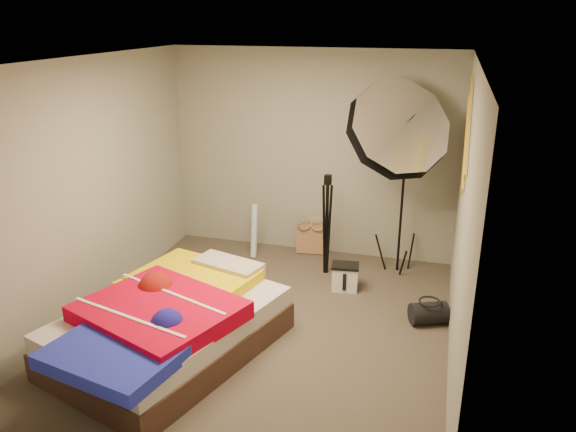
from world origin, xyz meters
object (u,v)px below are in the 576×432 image
(tote_bag, at_px, (311,239))
(camera_tripod, at_px, (327,218))
(photo_umbrella, at_px, (396,132))
(duffel_bag, at_px, (429,313))
(wrapping_roll, at_px, (254,231))
(bed, at_px, (169,324))
(camera_case, at_px, (345,278))

(tote_bag, bearing_deg, camera_tripod, -67.14)
(photo_umbrella, bearing_deg, duffel_bag, -61.07)
(wrapping_roll, bearing_deg, camera_tripod, -13.66)
(bed, xyz_separation_m, photo_umbrella, (1.68, 2.08, 1.40))
(camera_case, relative_size, photo_umbrella, 0.12)
(tote_bag, xyz_separation_m, bed, (-0.67, -2.52, 0.11))
(photo_umbrella, bearing_deg, camera_case, -132.30)
(wrapping_roll, bearing_deg, tote_bag, 24.17)
(camera_case, height_order, duffel_bag, camera_case)
(photo_umbrella, distance_m, camera_tripod, 1.23)
(duffel_bag, xyz_separation_m, camera_tripod, (-1.21, 0.84, 0.57))
(bed, bearing_deg, tote_bag, 75.06)
(bed, height_order, photo_umbrella, photo_umbrella)
(photo_umbrella, height_order, camera_tripod, photo_umbrella)
(duffel_bag, bearing_deg, tote_bag, 114.27)
(duffel_bag, relative_size, camera_tripod, 0.30)
(camera_case, xyz_separation_m, photo_umbrella, (0.41, 0.45, 1.55))
(bed, bearing_deg, camera_case, 52.04)
(bed, bearing_deg, camera_tripod, 63.83)
(camera_case, relative_size, bed, 0.12)
(camera_case, bearing_deg, tote_bag, 116.84)
(tote_bag, relative_size, camera_case, 1.33)
(wrapping_roll, height_order, camera_case, wrapping_roll)
(camera_case, bearing_deg, photo_umbrella, 40.51)
(wrapping_roll, relative_size, camera_case, 2.42)
(wrapping_roll, xyz_separation_m, camera_case, (1.26, -0.59, -0.20))
(wrapping_roll, xyz_separation_m, duffel_bag, (2.17, -1.08, -0.22))
(bed, relative_size, camera_tripod, 2.00)
(tote_bag, xyz_separation_m, camera_case, (0.60, -0.89, -0.05))
(camera_case, height_order, camera_tripod, camera_tripod)
(tote_bag, distance_m, camera_tripod, 0.79)
(tote_bag, bearing_deg, duffel_bag, -49.36)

